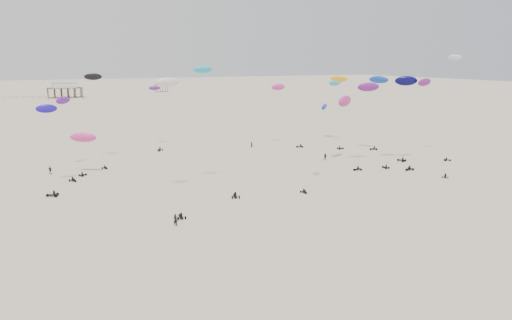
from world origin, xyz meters
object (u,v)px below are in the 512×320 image
rig_9 (284,102)px  pavilion_main (65,91)px  pavilion_small (161,87)px  rig_4 (95,94)px  spectator_0 (176,226)px

rig_9 → pavilion_main: bearing=24.9°
pavilion_main → pavilion_small: pavilion_main is taller
pavilion_main → pavilion_small: (70.00, 30.00, -0.74)m
pavilion_small → rig_9: 248.09m
pavilion_main → rig_4: 219.18m
rig_9 → spectator_0: rig_9 is taller
pavilion_main → rig_4: size_ratio=0.97×
pavilion_small → spectator_0: pavilion_small is taller
pavilion_main → rig_4: rig_4 is taller
spectator_0 → rig_9: bearing=-85.1°
pavilion_small → rig_4: bearing=-108.0°
spectator_0 → rig_4: bearing=-40.0°
rig_4 → rig_9: rig_4 is taller
rig_4 → spectator_0: size_ratio=9.96×
pavilion_main → spectator_0: (-7.15, -270.20, -4.22)m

